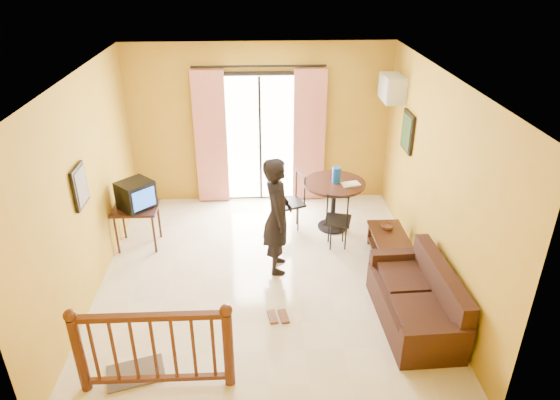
{
  "coord_description": "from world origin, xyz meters",
  "views": [
    {
      "loc": [
        -0.06,
        -5.77,
        4.13
      ],
      "look_at": [
        0.23,
        0.2,
        1.1
      ],
      "focal_mm": 32.0,
      "sensor_mm": 36.0,
      "label": 1
    }
  ],
  "objects_px": {
    "dining_table": "(334,192)",
    "coffee_table": "(389,242)",
    "standing_person": "(277,216)",
    "sofa": "(419,302)",
    "television": "(136,195)"
  },
  "relations": [
    {
      "from": "dining_table",
      "to": "coffee_table",
      "type": "relative_size",
      "value": 1.11
    },
    {
      "from": "dining_table",
      "to": "coffee_table",
      "type": "distance_m",
      "value": 1.23
    },
    {
      "from": "coffee_table",
      "to": "dining_table",
      "type": "bearing_deg",
      "value": 126.77
    },
    {
      "from": "standing_person",
      "to": "sofa",
      "type": "bearing_deg",
      "value": -127.65
    },
    {
      "from": "sofa",
      "to": "television",
      "type": "bearing_deg",
      "value": 150.03
    },
    {
      "from": "television",
      "to": "dining_table",
      "type": "height_order",
      "value": "television"
    },
    {
      "from": "standing_person",
      "to": "coffee_table",
      "type": "bearing_deg",
      "value": -83.9
    },
    {
      "from": "coffee_table",
      "to": "sofa",
      "type": "distance_m",
      "value": 1.45
    },
    {
      "from": "coffee_table",
      "to": "standing_person",
      "type": "bearing_deg",
      "value": -173.6
    },
    {
      "from": "coffee_table",
      "to": "standing_person",
      "type": "relative_size",
      "value": 0.52
    },
    {
      "from": "coffee_table",
      "to": "sofa",
      "type": "xyz_separation_m",
      "value": [
        0.0,
        -1.45,
        0.03
      ]
    },
    {
      "from": "television",
      "to": "standing_person",
      "type": "height_order",
      "value": "standing_person"
    },
    {
      "from": "standing_person",
      "to": "dining_table",
      "type": "bearing_deg",
      "value": -40.86
    },
    {
      "from": "dining_table",
      "to": "standing_person",
      "type": "height_order",
      "value": "standing_person"
    },
    {
      "from": "television",
      "to": "sofa",
      "type": "distance_m",
      "value": 4.25
    }
  ]
}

